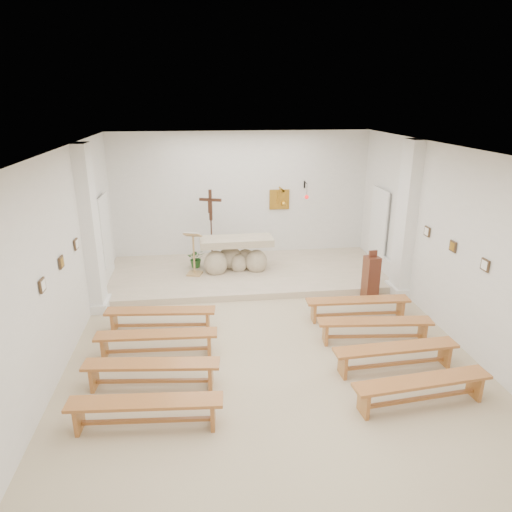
{
  "coord_description": "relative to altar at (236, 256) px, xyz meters",
  "views": [
    {
      "loc": [
        -1.13,
        -7.29,
        4.31
      ],
      "look_at": [
        -0.02,
        1.6,
        1.2
      ],
      "focal_mm": 32.0,
      "sensor_mm": 36.0,
      "label": 1
    }
  ],
  "objects": [
    {
      "name": "ground",
      "position": [
        0.29,
        -3.59,
        -0.51
      ],
      "size": [
        7.0,
        10.0,
        0.0
      ],
      "primitive_type": "cube",
      "color": "#C0B18B",
      "rests_on": "ground"
    },
    {
      "name": "station_frame_right_rear",
      "position": [
        3.76,
        -2.39,
        1.21
      ],
      "size": [
        0.03,
        0.2,
        0.2
      ],
      "primitive_type": "cube",
      "color": "#43301D",
      "rests_on": "wall_right"
    },
    {
      "name": "bench_left_front",
      "position": [
        -1.69,
        -2.74,
        -0.18
      ],
      "size": [
        2.13,
        0.53,
        0.45
      ],
      "rotation": [
        0.0,
        0.0,
        -0.09
      ],
      "color": "#AE7232",
      "rests_on": "ground"
    },
    {
      "name": "station_frame_left_rear",
      "position": [
        -3.18,
        -2.39,
        1.21
      ],
      "size": [
        0.03,
        0.2,
        0.2
      ],
      "primitive_type": "cube",
      "color": "#43301D",
      "rests_on": "wall_left"
    },
    {
      "name": "bench_right_front",
      "position": [
        2.27,
        -2.74,
        -0.18
      ],
      "size": [
        2.12,
        0.42,
        0.45
      ],
      "rotation": [
        0.0,
        0.0,
        -0.04
      ],
      "color": "#AE7232",
      "rests_on": "ground"
    },
    {
      "name": "donation_pedestal",
      "position": [
        2.91,
        -1.73,
        -0.01
      ],
      "size": [
        0.34,
        0.34,
        1.13
      ],
      "rotation": [
        0.0,
        0.0,
        0.15
      ],
      "color": "#5B2F1A",
      "rests_on": "ground"
    },
    {
      "name": "pilaster_left",
      "position": [
        -3.08,
        -1.59,
        1.24
      ],
      "size": [
        0.26,
        0.55,
        3.5
      ],
      "primitive_type": "cube",
      "color": "white",
      "rests_on": "ground"
    },
    {
      "name": "wall_left",
      "position": [
        -3.2,
        -3.59,
        1.24
      ],
      "size": [
        0.02,
        10.0,
        3.5
      ],
      "primitive_type": "cube",
      "color": "silver",
      "rests_on": "ground"
    },
    {
      "name": "gold_wall_relief",
      "position": [
        1.34,
        1.37,
        1.14
      ],
      "size": [
        0.55,
        0.04,
        0.55
      ],
      "primitive_type": "cube",
      "color": "gold",
      "rests_on": "wall_back"
    },
    {
      "name": "bench_right_third",
      "position": [
        2.27,
        -4.62,
        -0.18
      ],
      "size": [
        2.12,
        0.45,
        0.45
      ],
      "rotation": [
        0.0,
        0.0,
        0.05
      ],
      "color": "#AE7232",
      "rests_on": "ground"
    },
    {
      "name": "bench_left_second",
      "position": [
        -1.69,
        -3.68,
        -0.18
      ],
      "size": [
        2.12,
        0.44,
        0.45
      ],
      "rotation": [
        0.0,
        0.0,
        -0.05
      ],
      "color": "#AE7232",
      "rests_on": "ground"
    },
    {
      "name": "pilaster_right",
      "position": [
        3.66,
        -1.59,
        1.24
      ],
      "size": [
        0.26,
        0.55,
        3.5
      ],
      "primitive_type": "cube",
      "color": "white",
      "rests_on": "ground"
    },
    {
      "name": "wall_back",
      "position": [
        0.29,
        1.4,
        1.24
      ],
      "size": [
        7.0,
        0.02,
        3.5
      ],
      "primitive_type": "cube",
      "color": "silver",
      "rests_on": "ground"
    },
    {
      "name": "wall_right",
      "position": [
        3.78,
        -3.59,
        1.24
      ],
      "size": [
        0.02,
        10.0,
        3.5
      ],
      "primitive_type": "cube",
      "color": "silver",
      "rests_on": "ground"
    },
    {
      "name": "station_frame_right_mid",
      "position": [
        3.76,
        -3.39,
        1.21
      ],
      "size": [
        0.03,
        0.2,
        0.2
      ],
      "primitive_type": "cube",
      "color": "#43301D",
      "rests_on": "wall_right"
    },
    {
      "name": "radiator_left",
      "position": [
        -3.14,
        -0.89,
        -0.24
      ],
      "size": [
        0.1,
        0.85,
        0.52
      ],
      "primitive_type": "cube",
      "color": "silver",
      "rests_on": "ground"
    },
    {
      "name": "sanctuary_platform",
      "position": [
        0.29,
        -0.09,
        -0.43
      ],
      "size": [
        6.98,
        3.0,
        0.15
      ],
      "primitive_type": "cube",
      "color": "beige",
      "rests_on": "ground"
    },
    {
      "name": "station_frame_left_mid",
      "position": [
        -3.18,
        -3.39,
        1.21
      ],
      "size": [
        0.03,
        0.2,
        0.2
      ],
      "primitive_type": "cube",
      "color": "#43301D",
      "rests_on": "wall_left"
    },
    {
      "name": "bench_right_fourth",
      "position": [
        2.27,
        -5.56,
        -0.18
      ],
      "size": [
        2.13,
        0.55,
        0.45
      ],
      "rotation": [
        0.0,
        0.0,
        0.1
      ],
      "color": "#AE7232",
      "rests_on": "ground"
    },
    {
      "name": "ceiling",
      "position": [
        0.29,
        -3.59,
        2.98
      ],
      "size": [
        7.0,
        10.0,
        0.02
      ],
      "primitive_type": "cube",
      "color": "silver",
      "rests_on": "wall_back"
    },
    {
      "name": "bench_right_second",
      "position": [
        2.27,
        -3.68,
        -0.18
      ],
      "size": [
        2.13,
        0.53,
        0.45
      ],
      "rotation": [
        0.0,
        0.0,
        -0.09
      ],
      "color": "#AE7232",
      "rests_on": "ground"
    },
    {
      "name": "station_frame_right_front",
      "position": [
        3.76,
        -4.39,
        1.21
      ],
      "size": [
        0.03,
        0.2,
        0.2
      ],
      "primitive_type": "cube",
      "color": "#43301D",
      "rests_on": "wall_right"
    },
    {
      "name": "radiator_right",
      "position": [
        3.72,
        -0.89,
        -0.24
      ],
      "size": [
        0.1,
        0.85,
        0.52
      ],
      "primitive_type": "cube",
      "color": "silver",
      "rests_on": "ground"
    },
    {
      "name": "altar",
      "position": [
        0.0,
        0.0,
        0.0
      ],
      "size": [
        1.83,
        0.85,
        0.94
      ],
      "rotation": [
        0.0,
        0.0,
        0.02
      ],
      "color": "#B9AB8D",
      "rests_on": "sanctuary_platform"
    },
    {
      "name": "crucifix_stand",
      "position": [
        -0.58,
        0.7,
        0.77
      ],
      "size": [
        0.57,
        0.26,
        1.95
      ],
      "rotation": [
        0.0,
        0.0,
        -0.33
      ],
      "color": "#3B1E12",
      "rests_on": "sanctuary_platform"
    },
    {
      "name": "lectern",
      "position": [
        -1.05,
        -0.2,
        0.2
      ],
      "size": [
        0.47,
        0.43,
        1.13
      ],
      "rotation": [
        0.0,
        0.0,
        -0.26
      ],
      "color": "tan",
      "rests_on": "sanctuary_platform"
    },
    {
      "name": "station_frame_left_front",
      "position": [
        -3.18,
        -4.39,
        1.21
      ],
      "size": [
        0.03,
        0.2,
        0.2
      ],
      "primitive_type": "cube",
      "color": "#43301D",
      "rests_on": "wall_left"
    },
    {
      "name": "sanctuary_lamp",
      "position": [
        2.04,
        1.12,
        1.3
      ],
      "size": [
        0.11,
        0.36,
        0.44
      ],
      "color": "black",
      "rests_on": "wall_back"
    },
    {
      "name": "bench_left_third",
      "position": [
        -1.69,
        -4.62,
        -0.18
      ],
      "size": [
        2.13,
        0.55,
        0.45
      ],
      "rotation": [
        0.0,
        0.0,
        -0.1
      ],
      "color": "#AE7232",
      "rests_on": "ground"
    },
    {
      "name": "bench_left_fourth",
      "position": [
        -1.69,
        -5.56,
        -0.18
      ],
      "size": [
        2.13,
        0.49,
        0.45
      ],
      "rotation": [
        0.0,
        0.0,
        -0.07
      ],
      "color": "#AE7232",
      "rests_on": "ground"
    },
    {
      "name": "potted_plant",
      "position": [
        -1.0,
        0.33,
        -0.12
      ],
      "size": [
        0.44,
        0.38,
        0.48
      ],
      "primitive_type": "imported",
      "rotation": [
        0.0,
        0.0,
        -0.0
      ],
      "color": "#285E25",
      "rests_on": "sanctuary_platform"
    }
  ]
}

